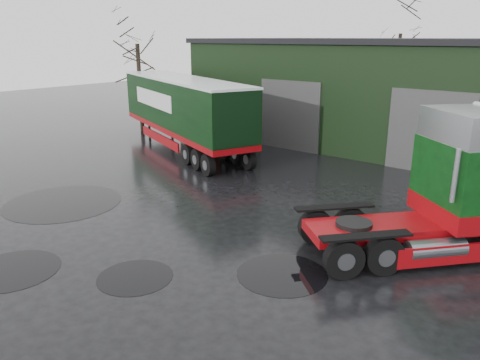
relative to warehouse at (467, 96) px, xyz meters
The scene contains 10 objects.
ground 20.35m from the warehouse, 95.71° to the right, with size 100.00×100.00×0.00m, color black.
warehouse is the anchor object (origin of this frame).
hero_tractor 15.73m from the warehouse, 80.84° to the right, with size 3.02×7.12×4.42m, color #0A360F, non-canonical shape.
trailer_left 16.27m from the warehouse, 141.97° to the right, with size 2.76×13.52×4.20m, color silver, non-canonical shape.
tree_left 20.64m from the warehouse, 157.17° to the right, with size 4.40×4.40×8.50m, color black, non-canonical shape.
tree_back_a 12.90m from the warehouse, 128.66° to the left, with size 4.40×4.40×9.50m, color black, non-canonical shape.
puddle_0 24.62m from the warehouse, 103.68° to the right, with size 2.65×2.65×0.01m, color black.
puddle_1 19.30m from the warehouse, 88.93° to the right, with size 2.56×2.56×0.01m, color black.
puddle_2 22.24m from the warehouse, 116.55° to the right, with size 4.59×4.59×0.01m, color black.
puddle_4 22.15m from the warehouse, 97.14° to the right, with size 2.11×2.11×0.01m, color black.
Camera 1 is at (8.87, -8.95, 6.41)m, focal length 35.00 mm.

